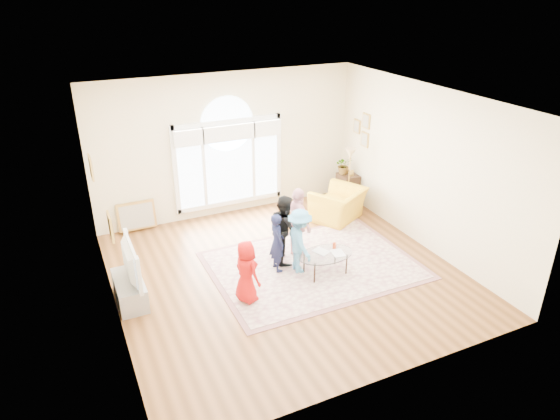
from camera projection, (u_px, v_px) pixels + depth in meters
name	position (u px, v px, depth m)	size (l,w,h in m)	color
ground	(286.00, 273.00, 9.24)	(6.00, 6.00, 0.00)	#543114
room_shell	(231.00, 149.00, 10.91)	(6.00, 6.00, 6.00)	beige
area_rug	(313.00, 265.00, 9.46)	(3.60, 2.60, 0.02)	beige
rug_border	(313.00, 265.00, 9.46)	(3.80, 2.80, 0.01)	#815452
tv_console	(130.00, 290.00, 8.34)	(0.45, 1.00, 0.42)	#999BA1
television	(126.00, 262.00, 8.12)	(0.18, 1.16, 0.67)	black
coffee_table	(326.00, 255.00, 9.04)	(1.07, 0.70, 0.54)	silver
armchair	(338.00, 204.00, 11.17)	(1.10, 0.96, 0.72)	yellow
side_cabinet	(348.00, 188.00, 12.07)	(0.40, 0.50, 0.70)	black
floor_lamp	(350.00, 158.00, 11.22)	(0.30, 0.30, 1.51)	black
plant_pedestal	(343.00, 187.00, 12.13)	(0.20, 0.20, 0.70)	white
potted_plant	(344.00, 165.00, 11.89)	(0.39, 0.34, 0.43)	#33722D
leaning_picture	(139.00, 230.00, 10.80)	(0.80, 0.05, 0.62)	tan
child_red	(246.00, 272.00, 8.20)	(0.54, 0.35, 1.10)	#B5100E
child_navy	(277.00, 242.00, 9.09)	(0.41, 0.27, 1.13)	#131837
child_black	(285.00, 229.00, 9.35)	(0.65, 0.51, 1.34)	black
child_pink	(298.00, 223.00, 9.49)	(0.82, 0.34, 1.41)	#F7AFB5
child_blue	(300.00, 241.00, 9.03)	(0.80, 0.46, 1.23)	#4790BF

